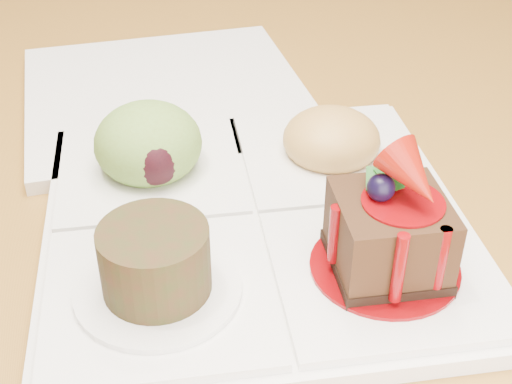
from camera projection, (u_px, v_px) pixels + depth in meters
name	position (u px, v px, depth m)	size (l,w,h in m)	color
dining_table	(109.00, 46.00, 0.93)	(1.00, 1.80, 0.75)	olive
sampler_plate	(252.00, 203.00, 0.49)	(0.34, 0.34, 0.11)	white
second_plate	(166.00, 95.00, 0.66)	(0.25, 0.25, 0.01)	white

